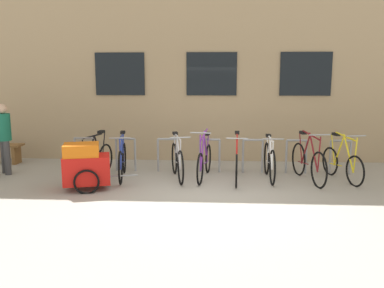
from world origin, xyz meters
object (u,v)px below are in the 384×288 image
Objects in this scene: bicycle_blue at (122,160)px; bicycle_silver at (177,161)px; bicycle_black at (95,161)px; bike_trailer at (86,165)px; bicycle_red at (237,163)px; bicycle_white at (269,161)px; bicycle_purple at (204,161)px; bicycle_yellow at (342,163)px; bicycle_maroon at (308,162)px; person_by_bench at (4,134)px.

bicycle_silver is at bearing 0.50° from bicycle_blue.
bike_trailer is at bearing -84.64° from bicycle_black.
bicycle_red is at bearing -3.29° from bicycle_silver.
bicycle_white is 0.97× the size of bicycle_purple.
bicycle_yellow is at bearing 11.10° from bike_trailer.
bicycle_blue is at bearing 178.54° from bicycle_red.
bicycle_maroon is at bearing -172.20° from bicycle_yellow.
bicycle_maroon is (0.81, -0.11, 0.01)m from bicycle_white.
bicycle_maroon is (2.24, -0.11, 0.03)m from bicycle_purple.
bicycle_red is (-0.73, -0.15, -0.01)m from bicycle_white.
bicycle_purple is at bearing 3.57° from bicycle_black.
bicycle_red is 0.98× the size of bicycle_maroon.
bicycle_silver is at bearing -178.84° from bicycle_yellow.
bicycle_blue is (0.59, 0.06, 0.01)m from bicycle_black.
bicycle_purple is at bearing 177.15° from bicycle_maroon.
bicycle_yellow is at bearing 0.99° from bicycle_blue.
bicycle_red is at bearing -168.12° from bicycle_white.
bicycle_white is 0.74m from bicycle_red.
bicycle_purple is at bearing 2.90° from bicycle_blue.
bicycle_maroon is at bearing 0.48° from bicycle_black.
bicycle_purple is 1.09× the size of bicycle_yellow.
bicycle_white is at bearing -0.90° from person_by_bench.
bicycle_black is at bearing -177.82° from bicycle_silver.
bicycle_black reaches higher than bike_trailer.
bicycle_silver is at bearing -172.22° from bicycle_purple.
bicycle_yellow reaches higher than bicycle_blue.
bicycle_purple is at bearing 24.31° from bike_trailer.
bicycle_red is (0.70, -0.16, 0.00)m from bicycle_purple.
bicycle_purple is 1.02× the size of bicycle_black.
bicycle_red reaches higher than bicycle_blue.
bicycle_purple is 2.25m from bicycle_maroon.
bicycle_purple is 1.82m from bicycle_blue.
bike_trailer is (0.08, -0.90, 0.10)m from bicycle_black.
person_by_bench is (-2.77, 0.18, 0.54)m from bicycle_blue.
person_by_bench reaches higher than bicycle_white.
bicycle_maroon reaches higher than bicycle_silver.
bicycle_silver is (-0.60, -0.08, 0.01)m from bicycle_purple.
person_by_bench is at bearing 179.10° from bicycle_white.
bicycle_yellow is 0.90× the size of bicycle_red.
bicycle_black is at bearing -178.50° from bicycle_yellow.
bike_trailer is at bearing -150.74° from bicycle_silver.
person_by_bench is (-6.83, 0.20, 0.52)m from bicycle_maroon.
bicycle_maroon is at bearing -2.85° from bicycle_purple.
bike_trailer is at bearing -164.41° from bicycle_white.
bicycle_black is (-1.82, -0.07, -0.01)m from bicycle_silver.
bicycle_black is at bearing -176.43° from bicycle_purple.
bicycle_maroon is 1.05× the size of bicycle_blue.
bicycle_white is at bearing 11.88° from bicycle_red.
bicycle_purple is 2.56m from bike_trailer.
bicycle_black reaches higher than bicycle_blue.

